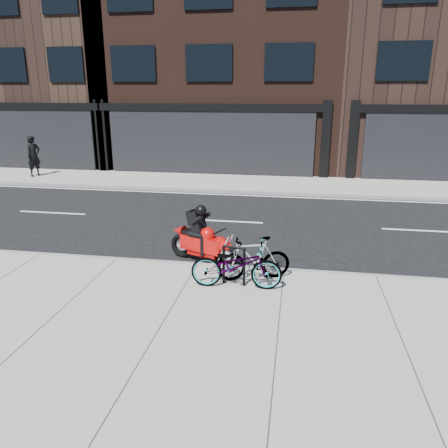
% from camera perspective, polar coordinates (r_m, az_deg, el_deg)
% --- Properties ---
extents(ground, '(120.00, 120.00, 0.00)m').
position_cam_1_polar(ground, '(12.09, -1.37, -2.32)').
color(ground, black).
rests_on(ground, ground).
extents(sidewalk_near, '(60.00, 6.00, 0.13)m').
position_cam_1_polar(sidewalk_near, '(7.66, -8.68, -14.16)').
color(sidewalk_near, gray).
rests_on(sidewalk_near, ground).
extents(sidewalk_far, '(60.00, 3.50, 0.13)m').
position_cam_1_polar(sidewalk_far, '(19.47, 2.96, 5.34)').
color(sidewalk_far, gray).
rests_on(sidewalk_far, ground).
extents(building_midwest, '(10.00, 10.00, 12.00)m').
position_cam_1_polar(building_midwest, '(29.41, -20.55, 19.92)').
color(building_midwest, black).
rests_on(building_midwest, ground).
extents(building_center, '(12.00, 10.00, 14.50)m').
position_cam_1_polar(building_center, '(26.23, 0.37, 24.15)').
color(building_center, black).
rests_on(building_center, ground).
extents(bike_rack, '(0.50, 0.14, 0.84)m').
position_cam_1_polar(bike_rack, '(9.02, 1.30, -4.96)').
color(bike_rack, black).
rests_on(bike_rack, sidewalk_near).
extents(bicycle_front, '(1.89, 0.74, 0.98)m').
position_cam_1_polar(bicycle_front, '(8.88, 1.62, -5.39)').
color(bicycle_front, gray).
rests_on(bicycle_front, sidewalk_near).
extents(bicycle_rear, '(1.64, 0.93, 0.95)m').
position_cam_1_polar(bicycle_rear, '(9.28, 3.92, -4.52)').
color(bicycle_rear, gray).
rests_on(bicycle_rear, sidewalk_near).
extents(motorcycle, '(1.83, 1.01, 1.44)m').
position_cam_1_polar(motorcycle, '(10.45, -2.38, -2.09)').
color(motorcycle, black).
rests_on(motorcycle, ground).
extents(pedestrian, '(0.68, 0.81, 1.88)m').
position_cam_1_polar(pedestrian, '(22.48, -23.60, 8.13)').
color(pedestrian, black).
rests_on(pedestrian, sidewalk_far).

